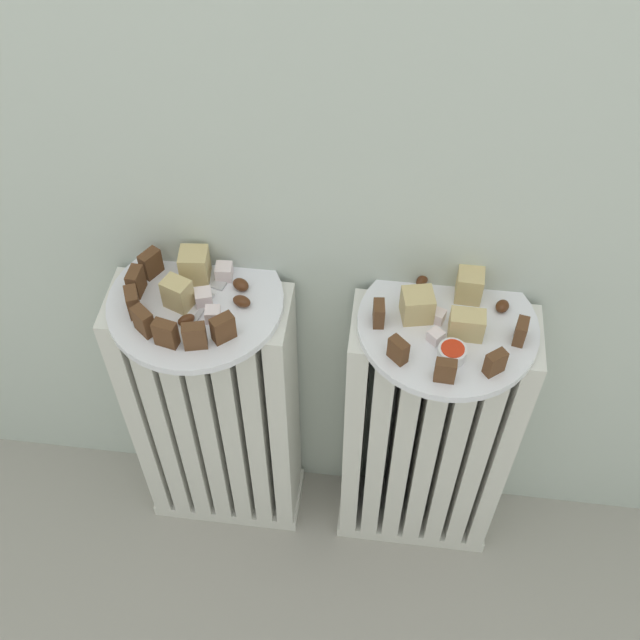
# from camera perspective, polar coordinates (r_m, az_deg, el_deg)

# --- Properties ---
(radiator_left) EXTENTS (0.28, 0.12, 0.58)m
(radiator_left) POSITION_cam_1_polar(r_m,az_deg,el_deg) (1.38, -7.55, -7.06)
(radiator_left) COLOR silver
(radiator_left) RESTS_ON ground_plane
(radiator_right) EXTENTS (0.28, 0.12, 0.58)m
(radiator_right) POSITION_cam_1_polar(r_m,az_deg,el_deg) (1.35, 7.71, -8.62)
(radiator_right) COLOR silver
(radiator_right) RESTS_ON ground_plane
(plate_left) EXTENTS (0.26, 0.26, 0.01)m
(plate_left) POSITION_cam_1_polar(r_m,az_deg,el_deg) (1.14, -9.08, 1.30)
(plate_left) COLOR white
(plate_left) RESTS_ON radiator_left
(plate_right) EXTENTS (0.26, 0.26, 0.01)m
(plate_right) POSITION_cam_1_polar(r_m,az_deg,el_deg) (1.11, 9.31, -0.40)
(plate_right) COLOR white
(plate_right) RESTS_ON radiator_right
(dark_cake_slice_left_0) EXTENTS (0.03, 0.04, 0.04)m
(dark_cake_slice_left_0) POSITION_cam_1_polar(r_m,az_deg,el_deg) (1.17, -12.27, 4.07)
(dark_cake_slice_left_0) COLOR #56351E
(dark_cake_slice_left_0) RESTS_ON plate_left
(dark_cake_slice_left_1) EXTENTS (0.02, 0.03, 0.04)m
(dark_cake_slice_left_1) POSITION_cam_1_polar(r_m,az_deg,el_deg) (1.15, -13.32, 2.76)
(dark_cake_slice_left_1) COLOR #56351E
(dark_cake_slice_left_1) RESTS_ON plate_left
(dark_cake_slice_left_2) EXTENTS (0.03, 0.04, 0.04)m
(dark_cake_slice_left_2) POSITION_cam_1_polar(r_m,az_deg,el_deg) (1.12, -13.52, 1.27)
(dark_cake_slice_left_2) COLOR #56351E
(dark_cake_slice_left_2) RESTS_ON plate_left
(dark_cake_slice_left_3) EXTENTS (0.04, 0.03, 0.04)m
(dark_cake_slice_left_3) POSITION_cam_1_polar(r_m,az_deg,el_deg) (1.09, -12.79, -0.09)
(dark_cake_slice_left_3) COLOR #56351E
(dark_cake_slice_left_3) RESTS_ON plate_left
(dark_cake_slice_left_4) EXTENTS (0.03, 0.02, 0.04)m
(dark_cake_slice_left_4) POSITION_cam_1_polar(r_m,az_deg,el_deg) (1.07, -11.22, -0.98)
(dark_cake_slice_left_4) COLOR #56351E
(dark_cake_slice_left_4) RESTS_ON plate_left
(dark_cake_slice_left_5) EXTENTS (0.03, 0.02, 0.04)m
(dark_cake_slice_left_5) POSITION_cam_1_polar(r_m,az_deg,el_deg) (1.06, -9.16, -1.17)
(dark_cake_slice_left_5) COLOR #56351E
(dark_cake_slice_left_5) RESTS_ON plate_left
(dark_cake_slice_left_6) EXTENTS (0.04, 0.03, 0.04)m
(dark_cake_slice_left_6) POSITION_cam_1_polar(r_m,az_deg,el_deg) (1.07, -7.11, -0.59)
(dark_cake_slice_left_6) COLOR #56351E
(dark_cake_slice_left_6) RESTS_ON plate_left
(marble_cake_slice_left_0) EXTENTS (0.04, 0.04, 0.05)m
(marble_cake_slice_left_0) POSITION_cam_1_polar(r_m,az_deg,el_deg) (1.15, -9.15, 3.97)
(marble_cake_slice_left_0) COLOR tan
(marble_cake_slice_left_0) RESTS_ON plate_left
(marble_cake_slice_left_1) EXTENTS (0.05, 0.04, 0.05)m
(marble_cake_slice_left_1) POSITION_cam_1_polar(r_m,az_deg,el_deg) (1.11, -10.38, 1.91)
(marble_cake_slice_left_1) COLOR tan
(marble_cake_slice_left_1) RESTS_ON plate_left
(turkish_delight_left_0) EXTENTS (0.03, 0.03, 0.02)m
(turkish_delight_left_0) POSITION_cam_1_polar(r_m,az_deg,el_deg) (1.12, -8.51, 1.63)
(turkish_delight_left_0) COLOR white
(turkish_delight_left_0) RESTS_ON plate_left
(turkish_delight_left_1) EXTENTS (0.03, 0.03, 0.02)m
(turkish_delight_left_1) POSITION_cam_1_polar(r_m,az_deg,el_deg) (1.15, -7.03, 3.53)
(turkish_delight_left_1) COLOR white
(turkish_delight_left_1) RESTS_ON plate_left
(turkish_delight_left_2) EXTENTS (0.02, 0.02, 0.02)m
(turkish_delight_left_2) POSITION_cam_1_polar(r_m,az_deg,el_deg) (1.10, -7.85, 0.41)
(turkish_delight_left_2) COLOR white
(turkish_delight_left_2) RESTS_ON plate_left
(medjool_date_left_0) EXTENTS (0.03, 0.03, 0.02)m
(medjool_date_left_0) POSITION_cam_1_polar(r_m,az_deg,el_deg) (1.11, -5.75, 1.37)
(medjool_date_left_0) COLOR #4C2814
(medjool_date_left_0) RESTS_ON plate_left
(medjool_date_left_1) EXTENTS (0.03, 0.03, 0.02)m
(medjool_date_left_1) POSITION_cam_1_polar(r_m,az_deg,el_deg) (1.10, -9.76, 0.00)
(medjool_date_left_1) COLOR #4C2814
(medjool_date_left_1) RESTS_ON plate_left
(medjool_date_left_2) EXTENTS (0.03, 0.03, 0.02)m
(medjool_date_left_2) POSITION_cam_1_polar(r_m,az_deg,el_deg) (1.13, -5.82, 2.58)
(medjool_date_left_2) COLOR #4C2814
(medjool_date_left_2) RESTS_ON plate_left
(dark_cake_slice_right_0) EXTENTS (0.02, 0.03, 0.04)m
(dark_cake_slice_right_0) POSITION_cam_1_polar(r_m,az_deg,el_deg) (1.08, 4.32, 0.48)
(dark_cake_slice_right_0) COLOR #56351E
(dark_cake_slice_right_0) RESTS_ON plate_right
(dark_cake_slice_right_1) EXTENTS (0.03, 0.03, 0.04)m
(dark_cake_slice_right_1) POSITION_cam_1_polar(r_m,az_deg,el_deg) (1.04, 5.74, -2.21)
(dark_cake_slice_right_1) COLOR #56351E
(dark_cake_slice_right_1) RESTS_ON plate_right
(dark_cake_slice_right_2) EXTENTS (0.03, 0.02, 0.04)m
(dark_cake_slice_right_2) POSITION_cam_1_polar(r_m,az_deg,el_deg) (1.03, 9.15, -3.68)
(dark_cake_slice_right_2) COLOR #56351E
(dark_cake_slice_right_2) RESTS_ON plate_right
(dark_cake_slice_right_3) EXTENTS (0.03, 0.03, 0.04)m
(dark_cake_slice_right_3) POSITION_cam_1_polar(r_m,az_deg,el_deg) (1.05, 12.69, -3.07)
(dark_cake_slice_right_3) COLOR #56351E
(dark_cake_slice_right_3) RESTS_ON plate_right
(dark_cake_slice_right_4) EXTENTS (0.02, 0.03, 0.04)m
(dark_cake_slice_right_4) POSITION_cam_1_polar(r_m,az_deg,el_deg) (1.09, 14.48, -0.82)
(dark_cake_slice_right_4) COLOR #56351E
(dark_cake_slice_right_4) RESTS_ON plate_right
(marble_cake_slice_right_0) EXTENTS (0.04, 0.04, 0.05)m
(marble_cake_slice_right_0) POSITION_cam_1_polar(r_m,az_deg,el_deg) (1.13, 10.88, 2.53)
(marble_cake_slice_right_0) COLOR tan
(marble_cake_slice_right_0) RESTS_ON plate_right
(marble_cake_slice_right_1) EXTENTS (0.05, 0.03, 0.04)m
(marble_cake_slice_right_1) POSITION_cam_1_polar(r_m,az_deg,el_deg) (1.08, 10.68, -0.34)
(marble_cake_slice_right_1) COLOR tan
(marble_cake_slice_right_1) RESTS_ON plate_right
(marble_cake_slice_right_2) EXTENTS (0.05, 0.05, 0.04)m
(marble_cake_slice_right_2) POSITION_cam_1_polar(r_m,az_deg,el_deg) (1.09, 7.13, 1.08)
(marble_cake_slice_right_2) COLOR tan
(marble_cake_slice_right_2) RESTS_ON plate_right
(turkish_delight_right_0) EXTENTS (0.02, 0.02, 0.02)m
(turkish_delight_right_0) POSITION_cam_1_polar(r_m,az_deg,el_deg) (1.10, 8.63, 0.28)
(turkish_delight_right_0) COLOR white
(turkish_delight_right_0) RESTS_ON plate_right
(turkish_delight_right_1) EXTENTS (0.03, 0.03, 0.02)m
(turkish_delight_right_1) POSITION_cam_1_polar(r_m,az_deg,el_deg) (1.08, 8.45, -1.19)
(turkish_delight_right_1) COLOR white
(turkish_delight_right_1) RESTS_ON plate_right
(medjool_date_right_0) EXTENTS (0.03, 0.03, 0.01)m
(medjool_date_right_0) POSITION_cam_1_polar(r_m,az_deg,el_deg) (1.13, 13.19, 0.99)
(medjool_date_right_0) COLOR #4C2814
(medjool_date_right_0) RESTS_ON plate_right
(medjool_date_right_1) EXTENTS (0.02, 0.03, 0.02)m
(medjool_date_right_1) POSITION_cam_1_polar(r_m,az_deg,el_deg) (1.14, 7.49, 2.90)
(medjool_date_right_1) COLOR #4C2814
(medjool_date_right_1) RESTS_ON plate_right
(jam_bowl_right) EXTENTS (0.04, 0.04, 0.02)m
(jam_bowl_right) POSITION_cam_1_polar(r_m,az_deg,el_deg) (1.06, 9.63, -2.35)
(jam_bowl_right) COLOR white
(jam_bowl_right) RESTS_ON plate_right
(fork) EXTENTS (0.04, 0.10, 0.00)m
(fork) POSITION_cam_1_polar(r_m,az_deg,el_deg) (1.13, -8.11, 1.55)
(fork) COLOR #B7B7BC
(fork) RESTS_ON plate_left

